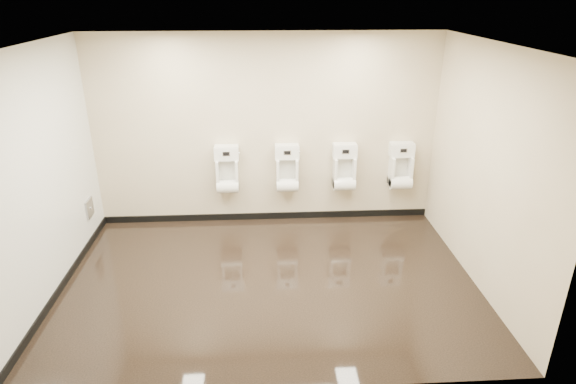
% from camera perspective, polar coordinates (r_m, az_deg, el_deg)
% --- Properties ---
extents(ground, '(5.00, 3.50, 0.00)m').
position_cam_1_polar(ground, '(6.03, -2.14, -10.48)').
color(ground, black).
rests_on(ground, ground).
extents(ceiling, '(5.00, 3.50, 0.00)m').
position_cam_1_polar(ceiling, '(5.05, -2.63, 17.04)').
color(ceiling, silver).
extents(back_wall, '(5.00, 0.02, 2.80)m').
position_cam_1_polar(back_wall, '(7.04, -2.66, 7.14)').
color(back_wall, beige).
rests_on(back_wall, ground).
extents(front_wall, '(5.00, 0.02, 2.80)m').
position_cam_1_polar(front_wall, '(3.80, -1.82, -7.40)').
color(front_wall, beige).
rests_on(front_wall, ground).
extents(left_wall, '(0.02, 3.50, 2.80)m').
position_cam_1_polar(left_wall, '(5.90, -27.41, 1.32)').
color(left_wall, beige).
rests_on(left_wall, ground).
extents(right_wall, '(0.02, 3.50, 2.80)m').
position_cam_1_polar(right_wall, '(5.97, 22.43, 2.40)').
color(right_wall, beige).
rests_on(right_wall, ground).
extents(tile_overlay_left, '(0.01, 3.50, 2.80)m').
position_cam_1_polar(tile_overlay_left, '(5.90, -27.37, 1.32)').
color(tile_overlay_left, white).
rests_on(tile_overlay_left, ground).
extents(skirting_back, '(5.00, 0.02, 0.10)m').
position_cam_1_polar(skirting_back, '(7.52, -2.47, -2.84)').
color(skirting_back, black).
rests_on(skirting_back, ground).
extents(skirting_left, '(0.02, 3.50, 0.10)m').
position_cam_1_polar(skirting_left, '(6.47, -25.13, -9.85)').
color(skirting_left, black).
rests_on(skirting_left, ground).
extents(access_panel, '(0.04, 0.25, 0.25)m').
position_cam_1_polar(access_panel, '(7.25, -22.47, -1.77)').
color(access_panel, '#9E9EA3').
rests_on(access_panel, left_wall).
extents(urinal_0, '(0.37, 0.27, 0.68)m').
position_cam_1_polar(urinal_0, '(7.13, -7.19, 2.27)').
color(urinal_0, white).
rests_on(urinal_0, back_wall).
extents(urinal_1, '(0.37, 0.27, 0.68)m').
position_cam_1_polar(urinal_1, '(7.12, -0.11, 2.43)').
color(urinal_1, white).
rests_on(urinal_1, back_wall).
extents(urinal_2, '(0.37, 0.27, 0.68)m').
position_cam_1_polar(urinal_2, '(7.22, 6.67, 2.55)').
color(urinal_2, white).
rests_on(urinal_2, back_wall).
extents(urinal_3, '(0.37, 0.27, 0.68)m').
position_cam_1_polar(urinal_3, '(7.41, 13.22, 2.64)').
color(urinal_3, white).
rests_on(urinal_3, back_wall).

